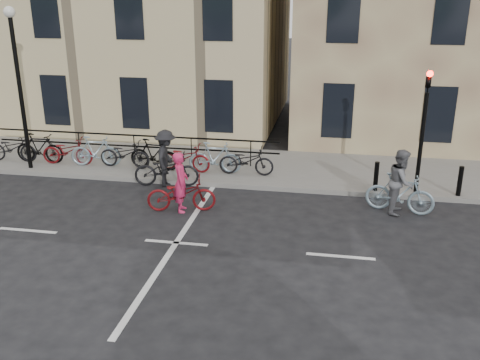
% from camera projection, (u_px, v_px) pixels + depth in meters
% --- Properties ---
extents(ground, '(120.00, 120.00, 0.00)m').
position_uv_depth(ground, '(176.00, 243.00, 13.19)').
color(ground, black).
rests_on(ground, ground).
extents(sidewalk, '(46.00, 4.00, 0.15)m').
position_uv_depth(sidewalk, '(118.00, 160.00, 19.40)').
color(sidewalk, slate).
rests_on(sidewalk, ground).
extents(building_west, '(20.00, 10.00, 10.00)m').
position_uv_depth(building_west, '(67.00, 7.00, 25.03)').
color(building_west, tan).
rests_on(building_west, sidewalk).
extents(traffic_light, '(0.18, 0.30, 3.90)m').
position_uv_depth(traffic_light, '(424.00, 117.00, 15.34)').
color(traffic_light, black).
rests_on(traffic_light, sidewalk).
extents(lamp_post, '(0.36, 0.36, 5.28)m').
position_uv_depth(lamp_post, '(17.00, 69.00, 17.20)').
color(lamp_post, black).
rests_on(lamp_post, sidewalk).
extents(bollard_east, '(0.14, 0.14, 0.90)m').
position_uv_depth(bollard_east, '(376.00, 176.00, 16.08)').
color(bollard_east, black).
rests_on(bollard_east, sidewalk).
extents(bollard_west, '(0.14, 0.14, 0.90)m').
position_uv_depth(bollard_west, '(460.00, 181.00, 15.68)').
color(bollard_west, black).
rests_on(bollard_west, sidewalk).
extents(parked_bikes, '(10.40, 1.23, 1.05)m').
position_uv_depth(parked_bikes, '(125.00, 153.00, 18.20)').
color(parked_bikes, black).
rests_on(parked_bikes, sidewalk).
extents(cyclist_pink, '(2.02, 1.06, 1.71)m').
position_uv_depth(cyclist_pink, '(181.00, 191.00, 14.93)').
color(cyclist_pink, maroon).
rests_on(cyclist_pink, ground).
extents(cyclist_grey, '(1.96, 1.02, 1.82)m').
position_uv_depth(cyclist_grey, '(400.00, 188.00, 14.78)').
color(cyclist_grey, '#829BAA').
rests_on(cyclist_grey, ground).
extents(cyclist_dark, '(2.13, 1.26, 1.82)m').
position_uv_depth(cyclist_dark, '(166.00, 164.00, 16.81)').
color(cyclist_dark, black).
rests_on(cyclist_dark, ground).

